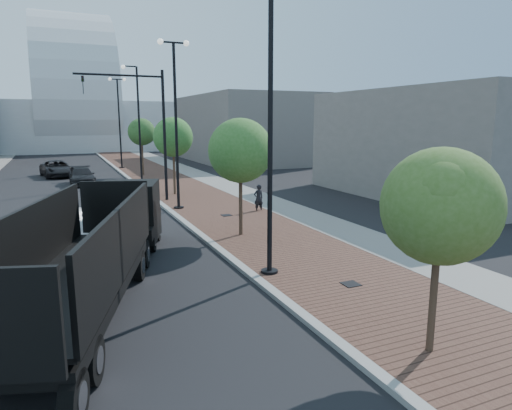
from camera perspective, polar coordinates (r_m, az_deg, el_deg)
name	(u,v)px	position (r m, az deg, el deg)	size (l,w,h in m)	color
sidewalk	(162,173)	(43.94, -11.89, 3.99)	(7.00, 140.00, 0.12)	#4C2D23
concrete_strip	(189,172)	(44.57, -8.49, 4.20)	(2.40, 140.00, 0.13)	slate
curb	(124,175)	(43.36, -16.42, 3.71)	(0.30, 140.00, 0.14)	gray
dump_truck	(111,238)	(15.35, -17.93, -4.02)	(6.18, 13.32, 3.04)	black
white_sedan	(69,228)	(19.98, -22.68, -2.73)	(1.45, 4.17, 1.37)	white
dark_car_mid	(57,169)	(44.45, -23.94, 4.24)	(2.42, 5.24, 1.46)	black
dark_car_far	(82,176)	(38.32, -21.24, 3.44)	(1.86, 4.58, 1.33)	black
pedestrian	(259,198)	(24.81, 0.33, 0.83)	(0.57, 0.38, 1.57)	black
streetlight_1	(267,143)	(14.08, 1.40, 7.84)	(1.44, 0.56, 9.21)	black
streetlight_2	(176,124)	(25.46, -10.12, 10.05)	(1.72, 0.56, 9.28)	black
streetlight_3	(138,129)	(37.21, -14.77, 9.30)	(1.44, 0.56, 9.21)	black
streetlight_4	(119,122)	(49.10, -16.96, 10.01)	(1.72, 0.56, 9.28)	black
traffic_mast	(149,121)	(28.20, -13.43, 10.31)	(5.09, 0.20, 8.00)	black
tree_0	(441,206)	(9.98, 22.47, -0.17)	(2.47, 2.43, 4.53)	#382619
tree_1	(241,151)	(19.17, -1.90, 6.90)	(2.74, 2.74, 5.15)	#382619
tree_2	(174,137)	(30.61, -10.43, 8.47)	(2.63, 2.62, 5.26)	#382619
tree_3	(142,132)	(42.36, -14.29, 8.97)	(2.47, 2.44, 5.22)	#382619
convention_center	(76,115)	(87.79, -21.94, 10.60)	(50.00, 30.00, 50.00)	#B5BCC0
commercial_block_ne	(243,129)	(56.95, -1.67, 9.68)	(12.00, 22.00, 8.00)	#68615D
commercial_block_e	(440,144)	(32.73, 22.30, 7.23)	(10.00, 16.00, 7.00)	#66605C
utility_cover_1	(351,284)	(14.20, 11.95, -9.79)	(0.50, 0.50, 0.02)	black
utility_cover_2	(227,215)	(23.63, -3.76, -1.30)	(0.50, 0.50, 0.02)	black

